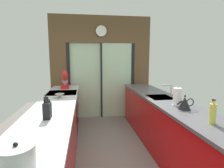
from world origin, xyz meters
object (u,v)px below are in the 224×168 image
kettle (185,103)px  soap_bottle_far (213,113)px  oven_range (63,115)px  stand_mixer (65,82)px  paper_towel_roll (177,97)px  knife_block (47,110)px  mixing_bowl (60,96)px  stock_pot (16,158)px

kettle → soap_bottle_far: bearing=-90.2°
oven_range → kettle: (1.80, -1.50, 0.55)m
stand_mixer → paper_towel_roll: bearing=-45.2°
knife_block → stand_mixer: (0.00, 2.11, 0.06)m
mixing_bowl → kettle: kettle is taller
mixing_bowl → soap_bottle_far: soap_bottle_far is taller
stand_mixer → soap_bottle_far: bearing=-55.1°
kettle → paper_towel_roll: (-0.00, 0.21, 0.04)m
stock_pot → paper_towel_roll: 2.22m
stand_mixer → kettle: size_ratio=1.67×
knife_block → stand_mixer: stand_mixer is taller
paper_towel_roll → stock_pot: bearing=-143.5°
knife_block → kettle: 1.79m
oven_range → stock_pot: 2.67m
soap_bottle_far → oven_range: bearing=131.2°
soap_bottle_far → stand_mixer: bearing=124.9°
mixing_bowl → stock_pot: size_ratio=0.70×
knife_block → kettle: size_ratio=1.06×
oven_range → kettle: 2.41m
knife_block → soap_bottle_far: bearing=-14.1°
stock_pot → mixing_bowl: bearing=90.0°
mixing_bowl → stand_mixer: (0.00, 1.01, 0.12)m
mixing_bowl → knife_block: knife_block is taller
paper_towel_roll → knife_block: bearing=-170.0°
stock_pot → kettle: size_ratio=0.94×
oven_range → stock_pot: stock_pot is taller
kettle → stand_mixer: bearing=131.7°
oven_range → knife_block: (0.02, -1.61, 0.56)m
stock_pot → soap_bottle_far: (1.78, 0.55, 0.04)m
knife_block → soap_bottle_far: size_ratio=1.00×
mixing_bowl → stand_mixer: stand_mixer is taller
oven_range → soap_bottle_far: soap_bottle_far is taller
kettle → soap_bottle_far: soap_bottle_far is taller
soap_bottle_far → mixing_bowl: bearing=139.0°
oven_range → mixing_bowl: mixing_bowl is taller
stock_pot → stand_mixer: bearing=90.0°
oven_range → soap_bottle_far: 2.79m
mixing_bowl → kettle: 2.04m
knife_block → soap_bottle_far: 1.84m
paper_towel_roll → stand_mixer: bearing=134.8°
oven_range → stand_mixer: stand_mixer is taller
stand_mixer → stock_pot: (-0.00, -3.11, -0.08)m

